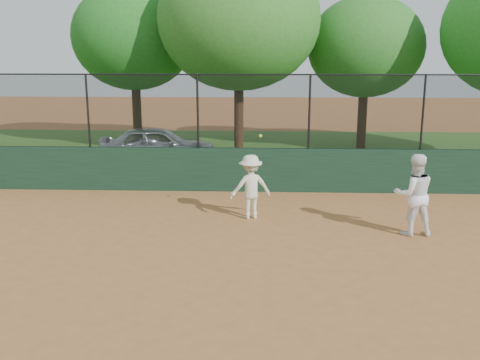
{
  "coord_description": "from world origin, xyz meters",
  "views": [
    {
      "loc": [
        1.24,
        -8.37,
        3.68
      ],
      "look_at": [
        0.8,
        2.2,
        1.2
      ],
      "focal_mm": 40.0,
      "sensor_mm": 36.0,
      "label": 1
    }
  ],
  "objects_px": {
    "tree_2": "(239,20)",
    "parked_car": "(158,146)",
    "player_main": "(251,187)",
    "player_second": "(414,195)",
    "tree_1": "(134,37)",
    "tree_3": "(366,47)"
  },
  "relations": [
    {
      "from": "tree_2",
      "to": "parked_car",
      "type": "bearing_deg",
      "value": -142.99
    },
    {
      "from": "player_main",
      "to": "player_second",
      "type": "bearing_deg",
      "value": -16.67
    },
    {
      "from": "player_main",
      "to": "tree_1",
      "type": "bearing_deg",
      "value": 116.45
    },
    {
      "from": "tree_2",
      "to": "player_main",
      "type": "bearing_deg",
      "value": -85.6
    },
    {
      "from": "player_second",
      "to": "tree_1",
      "type": "bearing_deg",
      "value": -56.3
    },
    {
      "from": "parked_car",
      "to": "tree_3",
      "type": "relative_size",
      "value": 0.66
    },
    {
      "from": "tree_3",
      "to": "player_main",
      "type": "bearing_deg",
      "value": -114.08
    },
    {
      "from": "player_second",
      "to": "player_main",
      "type": "distance_m",
      "value": 3.56
    },
    {
      "from": "player_main",
      "to": "tree_1",
      "type": "xyz_separation_m",
      "value": [
        -4.85,
        9.74,
        3.64
      ]
    },
    {
      "from": "tree_3",
      "to": "player_second",
      "type": "bearing_deg",
      "value": -94.3
    },
    {
      "from": "player_main",
      "to": "tree_2",
      "type": "relative_size",
      "value": 0.27
    },
    {
      "from": "tree_3",
      "to": "tree_1",
      "type": "bearing_deg",
      "value": 177.72
    },
    {
      "from": "tree_2",
      "to": "tree_3",
      "type": "distance_m",
      "value": 5.09
    },
    {
      "from": "player_second",
      "to": "player_main",
      "type": "height_order",
      "value": "player_main"
    },
    {
      "from": "tree_1",
      "to": "tree_2",
      "type": "bearing_deg",
      "value": -22.33
    },
    {
      "from": "parked_car",
      "to": "player_main",
      "type": "relative_size",
      "value": 1.97
    },
    {
      "from": "player_main",
      "to": "tree_2",
      "type": "xyz_separation_m",
      "value": [
        -0.62,
        8.0,
        4.17
      ]
    },
    {
      "from": "tree_1",
      "to": "tree_2",
      "type": "xyz_separation_m",
      "value": [
        4.23,
        -1.74,
        0.53
      ]
    },
    {
      "from": "parked_car",
      "to": "tree_1",
      "type": "bearing_deg",
      "value": 16.83
    },
    {
      "from": "player_second",
      "to": "tree_3",
      "type": "xyz_separation_m",
      "value": [
        0.78,
        10.4,
        3.12
      ]
    },
    {
      "from": "player_second",
      "to": "tree_2",
      "type": "bearing_deg",
      "value": -69.76
    },
    {
      "from": "player_second",
      "to": "tree_1",
      "type": "relative_size",
      "value": 0.26
    }
  ]
}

